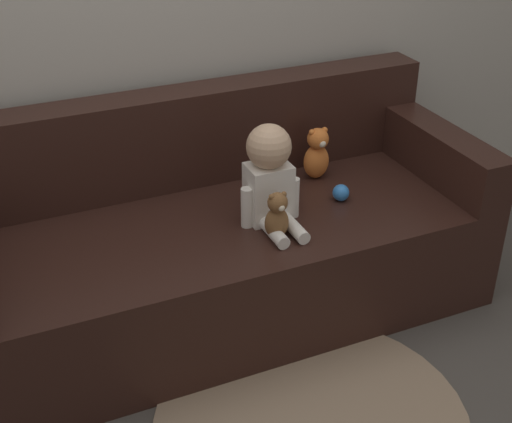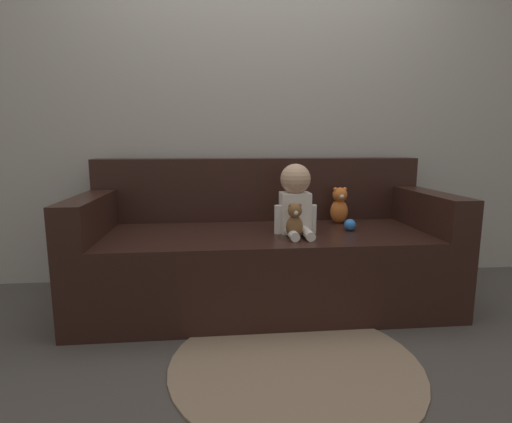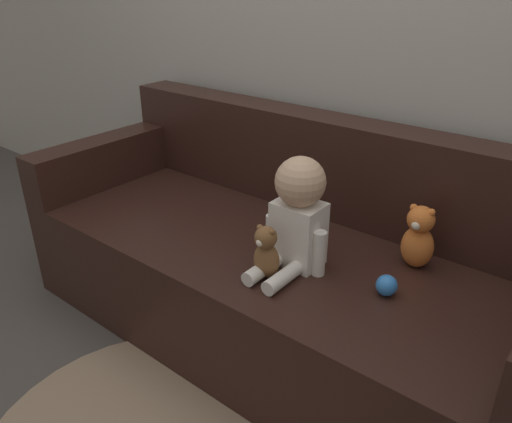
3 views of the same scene
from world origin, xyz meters
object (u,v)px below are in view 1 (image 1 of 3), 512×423
(plush_toy_side, at_px, (317,154))
(toy_ball, at_px, (341,193))
(teddy_bear_brown, at_px, (277,216))
(person_baby, at_px, (270,176))
(couch, at_px, (218,241))

(plush_toy_side, xyz_separation_m, toy_ball, (-0.00, -0.23, -0.08))
(teddy_bear_brown, relative_size, plush_toy_side, 0.82)
(person_baby, xyz_separation_m, plush_toy_side, (0.34, 0.25, -0.08))
(couch, relative_size, person_baby, 5.38)
(couch, height_order, teddy_bear_brown, couch)
(couch, distance_m, plush_toy_side, 0.58)
(plush_toy_side, bearing_deg, toy_ball, -90.71)
(plush_toy_side, bearing_deg, person_baby, -143.60)
(person_baby, height_order, plush_toy_side, person_baby)
(person_baby, bearing_deg, toy_ball, 4.63)
(person_baby, distance_m, plush_toy_side, 0.43)
(couch, height_order, person_baby, couch)
(couch, distance_m, person_baby, 0.41)
(teddy_bear_brown, height_order, toy_ball, teddy_bear_brown)
(person_baby, distance_m, toy_ball, 0.38)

